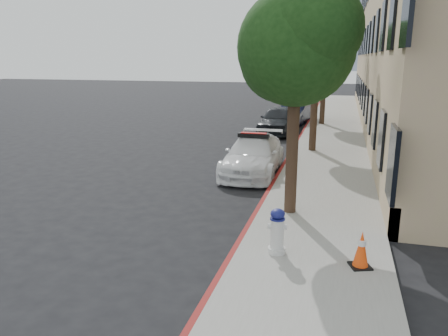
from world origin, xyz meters
TOP-DOWN VIEW (x-y plane):
  - ground at (0.00, 0.00)m, footprint 120.00×120.00m
  - sidewalk at (3.60, 10.00)m, footprint 3.20×50.00m
  - curb_strip at (2.06, 10.00)m, footprint 0.12×50.00m
  - building at (9.20, 15.00)m, footprint 8.00×36.00m
  - tree_near at (2.93, -2.01)m, footprint 2.92×2.82m
  - tree_mid at (2.93, 5.99)m, footprint 2.77×2.64m
  - tree_far at (2.93, 13.99)m, footprint 3.10×3.00m
  - police_car at (1.10, 2.12)m, footprint 1.91×4.54m
  - parked_car_mid at (0.76, 10.68)m, footprint 1.97×4.44m
  - parked_car_far at (1.20, 14.80)m, footprint 1.99×4.38m
  - fire_hydrant at (2.93, -4.55)m, footprint 0.39×0.36m
  - traffic_cone at (4.56, -4.75)m, footprint 0.48×0.48m

SIDE VIEW (x-z plane):
  - ground at x=0.00m, z-range 0.00..0.00m
  - sidewalk at x=3.60m, z-range 0.00..0.15m
  - curb_strip at x=2.06m, z-range 0.00..0.15m
  - traffic_cone at x=4.56m, z-range 0.15..0.87m
  - fire_hydrant at x=2.93m, z-range 0.14..1.08m
  - police_car at x=1.10m, z-range -0.07..1.39m
  - parked_car_far at x=1.20m, z-range 0.00..1.39m
  - parked_car_mid at x=0.76m, z-range 0.00..1.48m
  - tree_mid at x=2.93m, z-range 1.45..6.88m
  - tree_near at x=2.93m, z-range 1.46..7.08m
  - tree_far at x=2.93m, z-range 1.48..7.29m
  - building at x=9.20m, z-range 0.00..10.00m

